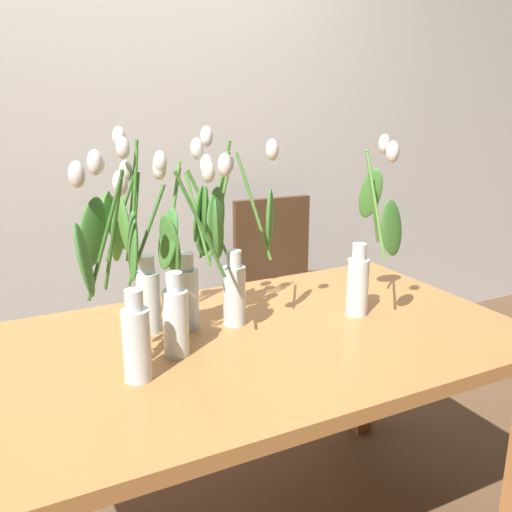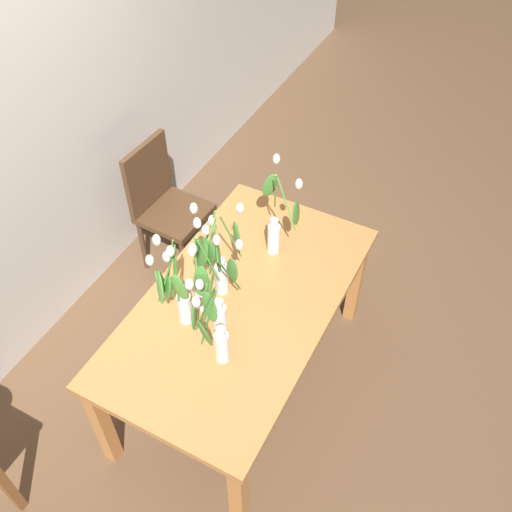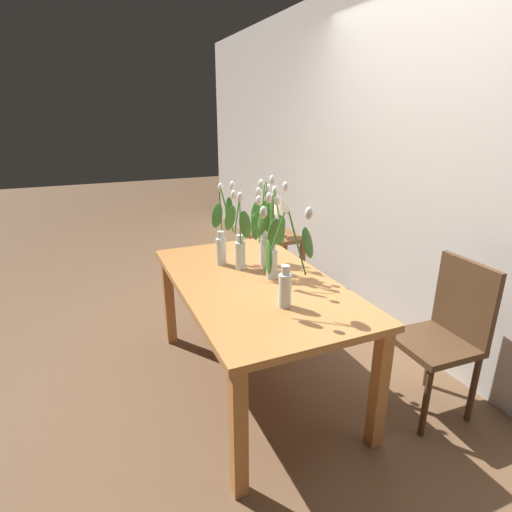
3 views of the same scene
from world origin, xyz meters
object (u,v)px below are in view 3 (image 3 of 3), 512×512
tulip_vase_4 (239,242)px  tulip_vase_5 (222,236)px  dining_table (254,294)px  side_table (277,247)px  tulip_vase_1 (286,275)px  tulip_vase_0 (273,241)px  table_lamp (281,206)px  tulip_vase_2 (265,229)px  tulip_vase_3 (266,238)px  dining_chair (446,330)px  pillar_candle (266,229)px

tulip_vase_4 → tulip_vase_5: bearing=-158.3°
dining_table → side_table: 1.62m
tulip_vase_5 → tulip_vase_1: bearing=5.6°
tulip_vase_0 → side_table: size_ratio=1.06×
table_lamp → tulip_vase_2: bearing=-31.5°
tulip_vase_4 → tulip_vase_5: (-0.16, -0.06, 0.00)m
tulip_vase_2 → side_table: (-1.11, 0.64, -0.54)m
tulip_vase_4 → side_table: (-1.16, 0.84, -0.49)m
tulip_vase_4 → tulip_vase_5: tulip_vase_5 is taller
tulip_vase_2 → tulip_vase_3: bearing=-21.6°
dining_chair → tulip_vase_5: bearing=-135.0°
dining_chair → side_table: size_ratio=1.69×
tulip_vase_0 → table_lamp: bearing=151.5°
table_lamp → pillar_candle: bearing=-153.2°
tulip_vase_1 → dining_chair: tulip_vase_1 is taller
tulip_vase_3 → tulip_vase_5: (-0.25, -0.21, -0.03)m
tulip_vase_1 → dining_chair: size_ratio=0.59×
dining_table → tulip_vase_2: 0.46m
tulip_vase_1 → dining_chair: 1.04m
dining_table → tulip_vase_2: (-0.26, 0.19, 0.32)m
tulip_vase_0 → tulip_vase_3: size_ratio=1.10×
tulip_vase_1 → side_table: bearing=155.0°
dining_table → side_table: dining_table is taller
dining_chair → side_table: dining_chair is taller
tulip_vase_0 → tulip_vase_2: size_ratio=0.99×
tulip_vase_3 → pillar_candle: bearing=155.2°
tulip_vase_4 → pillar_candle: (-1.29, 0.78, -0.33)m
table_lamp → tulip_vase_1: bearing=-25.9°
dining_table → side_table: bearing=148.8°
dining_table → tulip_vase_0: tulip_vase_0 is taller
tulip_vase_4 → pillar_candle: 1.55m
dining_table → tulip_vase_2: size_ratio=2.73×
tulip_vase_4 → side_table: bearing=144.0°
tulip_vase_0 → tulip_vase_4: bearing=-146.7°
tulip_vase_2 → tulip_vase_4: (0.05, -0.20, -0.05)m
tulip_vase_2 → table_lamp: tulip_vase_2 is taller
tulip_vase_1 → dining_table: bearing=-179.7°
tulip_vase_2 → table_lamp: bearing=148.5°
tulip_vase_2 → tulip_vase_5: size_ratio=1.07×
tulip_vase_4 → dining_chair: size_ratio=0.57×
tulip_vase_0 → tulip_vase_1: 0.43m
dining_chair → pillar_candle: dining_chair is taller
tulip_vase_3 → tulip_vase_1: bearing=-13.8°
tulip_vase_4 → dining_table: bearing=3.4°
dining_chair → pillar_candle: (-2.14, -0.16, 0.06)m
tulip_vase_2 → dining_chair: size_ratio=0.63×
tulip_vase_2 → side_table: size_ratio=1.06×
side_table → table_lamp: table_lamp is taller
tulip_vase_0 → tulip_vase_4: (-0.21, -0.14, -0.05)m
tulip_vase_0 → tulip_vase_4: 0.25m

